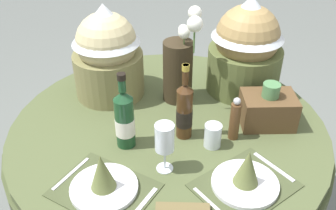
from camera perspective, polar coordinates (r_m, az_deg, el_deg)
The scene contains 12 objects.
dining_table at distance 1.76m, azimuth 0.03°, elevation -6.34°, with size 1.40×1.40×0.73m.
place_setting_left at distance 1.37m, azimuth -9.61°, elevation -11.04°, with size 0.43×0.40×0.16m.
place_setting_right at distance 1.39m, azimuth 11.53°, elevation -10.35°, with size 0.43×0.41×0.16m.
flower_vase at distance 1.75m, azimuth 1.67°, elevation 5.76°, with size 0.16×0.21×0.47m.
wine_bottle_left at distance 1.50m, azimuth -6.47°, elevation -2.07°, with size 0.08×0.08×0.33m.
wine_bottle_centre at distance 1.54m, azimuth 2.46°, elevation -0.82°, with size 0.07×0.07×0.33m.
wine_glass_left at distance 1.37m, azimuth -0.51°, elevation -5.02°, with size 0.07×0.07×0.20m.
tumbler_near_left at distance 1.54m, azimuth 6.67°, elevation -4.52°, with size 0.07×0.07×0.10m, color silver.
pepper_mill at distance 1.57m, azimuth 9.90°, elevation -2.18°, with size 0.04×0.04×0.20m.
gift_tub_back_left at distance 1.80m, azimuth -9.06°, elevation 8.21°, with size 0.33×0.33×0.45m.
gift_tub_back_right at distance 1.85m, azimuth 11.61°, elevation 9.00°, with size 0.35×0.35×0.47m.
woven_basket_side_right at distance 1.70m, azimuth 14.62°, elevation -0.54°, with size 0.23×0.16×0.20m.
Camera 1 is at (-0.04, -1.34, 1.74)m, focal length 41.00 mm.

